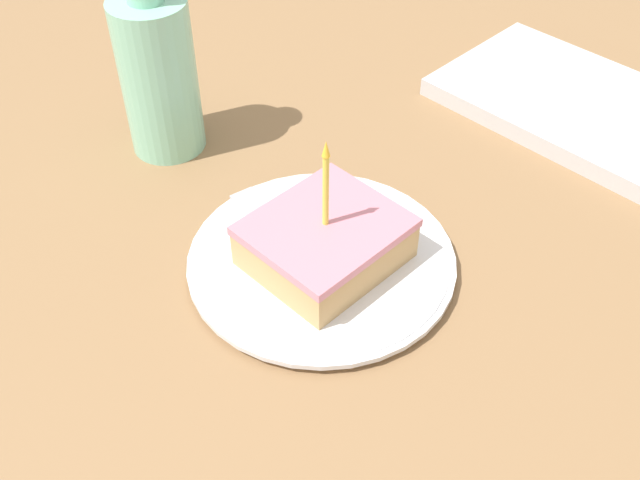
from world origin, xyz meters
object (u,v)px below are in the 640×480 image
object	(u,v)px
fork	(275,236)
bottle	(158,71)
marble_board	(583,107)
cake_slice	(325,241)
plate	(320,262)

from	to	relation	value
fork	bottle	xyz separation A→B (m)	(-0.20, 0.03, 0.07)
marble_board	fork	bearing A→B (deg)	-102.24
cake_slice	fork	bearing A→B (deg)	-165.86
fork	marble_board	distance (m)	0.39
cake_slice	bottle	bearing A→B (deg)	176.67
bottle	fork	bearing A→B (deg)	-7.89
fork	marble_board	size ratio (longest dim) A/B	0.53
cake_slice	bottle	world-z (taller)	bottle
plate	bottle	world-z (taller)	bottle
plate	cake_slice	size ratio (longest dim) A/B	1.86
plate	marble_board	bearing A→B (deg)	84.32
plate	fork	xyz separation A→B (m)	(-0.05, -0.01, 0.01)
cake_slice	fork	xyz separation A→B (m)	(-0.05, -0.01, -0.02)
cake_slice	marble_board	distance (m)	0.37
bottle	marble_board	distance (m)	0.46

